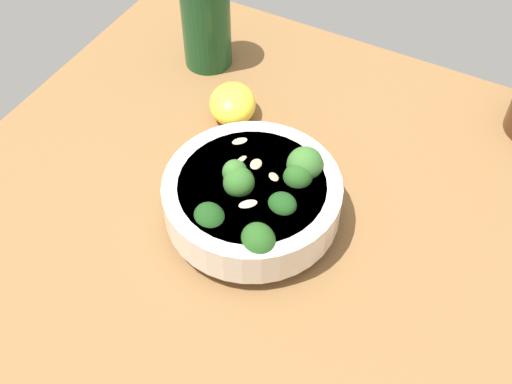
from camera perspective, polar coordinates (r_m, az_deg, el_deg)
The scene contains 4 objects.
ground_plane at distance 68.72cm, azimuth -0.32°, elevation -3.35°, with size 66.82×66.82×3.89cm, color brown.
bowl_of_broccoli at distance 64.40cm, azimuth 0.10°, elevation -0.34°, with size 17.81×17.81×8.30cm.
lemon_wedge at distance 76.39cm, azimuth -2.08°, elevation 7.79°, with size 6.44×5.45×4.00cm, color yellow.
bottle_short at distance 82.14cm, azimuth -4.44°, elevation 14.95°, with size 6.06×6.06×13.77cm.
Camera 1 is at (19.86, -36.29, 52.93)cm, focal length 45.32 mm.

